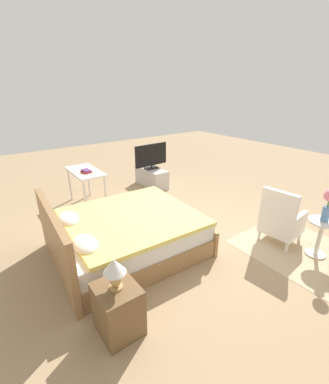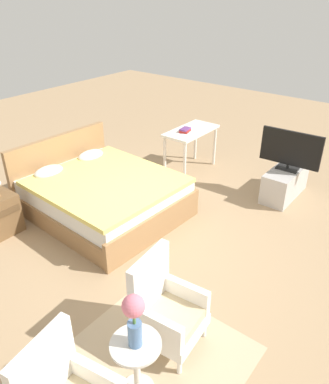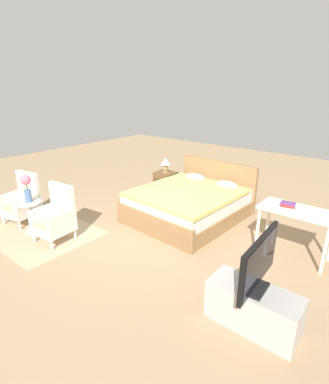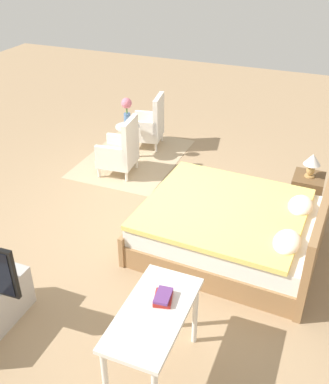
{
  "view_description": "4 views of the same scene",
  "coord_description": "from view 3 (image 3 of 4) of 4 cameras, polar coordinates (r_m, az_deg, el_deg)",
  "views": [
    {
      "loc": [
        -3.04,
        2.57,
        2.33
      ],
      "look_at": [
        0.34,
        0.1,
        0.62
      ],
      "focal_mm": 24.0,
      "sensor_mm": 36.0,
      "label": 1
    },
    {
      "loc": [
        -3.15,
        -2.52,
        2.95
      ],
      "look_at": [
        0.11,
        0.05,
        0.64
      ],
      "focal_mm": 35.0,
      "sensor_mm": 36.0,
      "label": 2
    },
    {
      "loc": [
        3.0,
        -3.36,
        2.45
      ],
      "look_at": [
        0.12,
        0.15,
        0.82
      ],
      "focal_mm": 28.0,
      "sensor_mm": 36.0,
      "label": 3
    },
    {
      "loc": [
        4.33,
        1.99,
        3.45
      ],
      "look_at": [
        0.29,
        0.34,
        0.81
      ],
      "focal_mm": 42.0,
      "sensor_mm": 36.0,
      "label": 4
    }
  ],
  "objects": [
    {
      "name": "ground_plane",
      "position": [
        5.13,
        -2.14,
        -8.83
      ],
      "size": [
        16.0,
        16.0,
        0.0
      ],
      "primitive_type": "plane",
      "color": "#A38460"
    },
    {
      "name": "floor_rug",
      "position": [
        5.84,
        -22.89,
        -6.72
      ],
      "size": [
        2.1,
        1.5,
        0.01
      ],
      "color": "tan",
      "rests_on": "ground_plane"
    },
    {
      "name": "bed",
      "position": [
        5.8,
        4.91,
        -2.12
      ],
      "size": [
        1.84,
        2.15,
        0.96
      ],
      "color": "#997047",
      "rests_on": "ground_plane"
    },
    {
      "name": "armchair_by_window_left",
      "position": [
        6.19,
        -25.37,
        -1.77
      ],
      "size": [
        0.63,
        0.63,
        0.92
      ],
      "color": "white",
      "rests_on": "floor_rug"
    },
    {
      "name": "armchair_by_window_right",
      "position": [
        5.26,
        -20.02,
        -4.66
      ],
      "size": [
        0.59,
        0.59,
        0.92
      ],
      "color": "white",
      "rests_on": "floor_rug"
    },
    {
      "name": "side_table",
      "position": [
        5.66,
        -24.06,
        -3.74
      ],
      "size": [
        0.4,
        0.4,
        0.57
      ],
      "color": "beige",
      "rests_on": "ground_plane"
    },
    {
      "name": "flower_vase",
      "position": [
        5.5,
        -24.79,
        1.11
      ],
      "size": [
        0.17,
        0.17,
        0.48
      ],
      "color": "#4C709E",
      "rests_on": "side_table"
    },
    {
      "name": "nightstand",
      "position": [
        7.01,
        0.18,
        1.66
      ],
      "size": [
        0.44,
        0.41,
        0.55
      ],
      "color": "brown",
      "rests_on": "ground_plane"
    },
    {
      "name": "table_lamp",
      "position": [
        6.87,
        0.19,
        5.54
      ],
      "size": [
        0.22,
        0.22,
        0.33
      ],
      "color": "tan",
      "rests_on": "nightstand"
    },
    {
      "name": "tv_stand",
      "position": [
        3.51,
        16.53,
        -20.38
      ],
      "size": [
        0.96,
        0.4,
        0.46
      ],
      "color": "#B7B2AD",
      "rests_on": "ground_plane"
    },
    {
      "name": "tv_flatscreen",
      "position": [
        3.2,
        17.54,
        -12.78
      ],
      "size": [
        0.22,
        0.91,
        0.61
      ],
      "color": "black",
      "rests_on": "tv_stand"
    },
    {
      "name": "vanity_desk",
      "position": [
        4.76,
        23.83,
        -4.32
      ],
      "size": [
        1.04,
        0.52,
        0.76
      ],
      "color": "silver",
      "rests_on": "ground_plane"
    },
    {
      "name": "book_stack",
      "position": [
        4.77,
        22.45,
        -2.21
      ],
      "size": [
        0.23,
        0.19,
        0.06
      ],
      "color": "#AD2823",
      "rests_on": "vanity_desk"
    }
  ]
}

